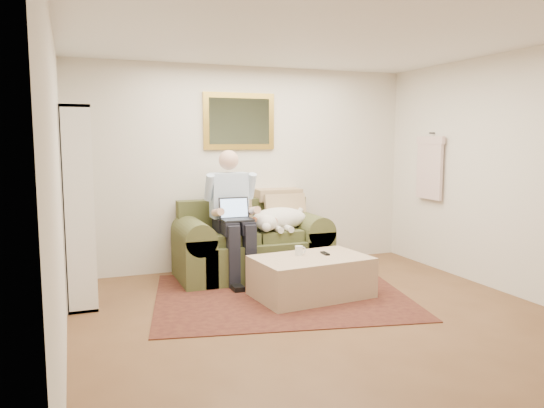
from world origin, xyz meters
TOP-DOWN VIEW (x-y plane):
  - room_shell at (0.00, 0.35)m, footprint 4.51×5.00m
  - rug at (-0.10, 1.04)m, footprint 3.02×2.60m
  - sofa at (-0.11, 2.00)m, footprint 1.84×0.93m
  - seated_man at (-0.39, 1.83)m, footprint 0.60×0.86m
  - laptop at (-0.39, 1.76)m, footprint 0.36×0.28m
  - sleeping_dog at (0.22, 1.91)m, footprint 0.76×0.48m
  - ottoman at (0.19, 0.92)m, footprint 1.26×0.87m
  - coffee_mug at (0.11, 1.05)m, footprint 0.08×0.08m
  - tv_remote at (0.39, 0.98)m, footprint 0.06×0.15m
  - bookshelf at (-2.10, 1.60)m, footprint 0.28×0.80m
  - wall_mirror at (-0.11, 2.47)m, footprint 0.94×0.04m
  - hanging_shirt at (2.19, 1.60)m, footprint 0.06×0.52m

SIDE VIEW (x-z plane):
  - rug at x=-0.10m, z-range 0.00..0.01m
  - ottoman at x=0.19m, z-range 0.00..0.43m
  - sofa at x=-0.11m, z-range -0.23..0.87m
  - tv_remote at x=0.39m, z-range 0.43..0.45m
  - coffee_mug at x=0.11m, z-range 0.43..0.53m
  - sleeping_dog at x=0.22m, z-range 0.56..0.84m
  - seated_man at x=-0.39m, z-range 0.00..1.54m
  - laptop at x=-0.39m, z-range 0.68..0.94m
  - bookshelf at x=-2.10m, z-range 0.00..2.00m
  - room_shell at x=0.00m, z-range 0.00..2.61m
  - hanging_shirt at x=2.19m, z-range 0.90..1.80m
  - wall_mirror at x=-0.11m, z-range 1.54..2.26m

